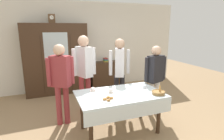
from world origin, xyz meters
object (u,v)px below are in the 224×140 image
wall_cabinet (56,59)px  book_stack (106,60)px  bread_basket (158,92)px  bookshelf_low (106,74)px  tea_cup_far_left (144,87)px  spoon_far_right (93,98)px  person_by_cabinet (119,67)px  pastry_plate (108,99)px  tea_cup_mid_right (111,91)px  tea_cup_front_edge (93,90)px  spoon_center (132,89)px  spoon_mid_right (141,85)px  person_near_right_end (155,74)px  person_behind_table_right (61,77)px  person_behind_table_left (84,67)px  mantel_clock (52,19)px  dining_table (121,100)px

wall_cabinet → book_stack: (1.52, 0.05, -0.12)m
book_stack → bread_basket: book_stack is taller
bookshelf_low → tea_cup_far_left: size_ratio=7.52×
spoon_far_right → person_by_cabinet: size_ratio=0.07×
pastry_plate → spoon_far_right: (-0.22, 0.16, -0.01)m
book_stack → tea_cup_mid_right: size_ratio=1.59×
tea_cup_front_edge → spoon_center: bearing=-11.3°
person_by_cabinet → spoon_mid_right: bearing=-69.1°
person_by_cabinet → person_near_right_end: size_ratio=1.08×
bread_basket → person_by_cabinet: 1.23m
person_near_right_end → person_behind_table_right: 1.97m
tea_cup_far_left → person_near_right_end: 0.51m
tea_cup_mid_right → bread_basket: size_ratio=0.54×
book_stack → person_behind_table_left: 1.96m
tea_cup_mid_right → person_by_cabinet: bearing=57.2°
bread_basket → person_by_cabinet: (-0.26, 1.18, 0.24)m
mantel_clock → spoon_center: 3.05m
book_stack → tea_cup_front_edge: size_ratio=1.59×
tea_cup_front_edge → person_behind_table_right: 0.68m
tea_cup_far_left → person_behind_table_left: bearing=139.5°
mantel_clock → spoon_center: (1.27, -2.40, -1.40)m
book_stack → spoon_far_right: bearing=-113.4°
dining_table → pastry_plate: bearing=-148.3°
mantel_clock → bread_basket: bearing=-60.9°
wall_cabinet → person_near_right_end: wall_cabinet is taller
spoon_far_right → tea_cup_mid_right: bearing=22.2°
tea_cup_far_left → person_by_cabinet: (-0.20, 0.79, 0.24)m
tea_cup_front_edge → person_near_right_end: (1.41, 0.06, 0.15)m
tea_cup_mid_right → person_near_right_end: 1.17m
bookshelf_low → bread_basket: bearing=-89.8°
spoon_mid_right → person_behind_table_right: 1.63m
tea_cup_mid_right → tea_cup_front_edge: size_ratio=1.00×
wall_cabinet → tea_cup_front_edge: 2.31m
dining_table → bread_basket: bread_basket is taller
tea_cup_front_edge → person_by_cabinet: size_ratio=0.08×
person_behind_table_right → dining_table: bearing=-35.6°
tea_cup_mid_right → person_behind_table_right: 1.02m
dining_table → mantel_clock: bearing=110.1°
pastry_plate → spoon_far_right: size_ratio=2.35×
book_stack → tea_cup_far_left: size_ratio=1.59×
person_by_cabinet → person_behind_table_left: 0.81m
tea_cup_front_edge → pastry_plate: size_ratio=0.46×
bookshelf_low → person_behind_table_right: person_behind_table_right is taller
spoon_mid_right → person_by_cabinet: (-0.23, 0.61, 0.27)m
tea_cup_mid_right → person_by_cabinet: 0.98m
bread_basket → pastry_plate: 0.94m
book_stack → bread_basket: bearing=-89.8°
mantel_clock → bookshelf_low: (1.57, 0.05, -1.74)m
spoon_far_right → spoon_center: bearing=14.2°
mantel_clock → dining_table: bearing=-69.9°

